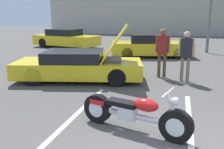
{
  "coord_description": "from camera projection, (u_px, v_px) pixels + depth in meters",
  "views": [
    {
      "loc": [
        -0.24,
        -3.52,
        2.34
      ],
      "look_at": [
        -1.9,
        2.6,
        0.8
      ],
      "focal_mm": 40.0,
      "sensor_mm": 36.0,
      "label": 1
    }
  ],
  "objects": [
    {
      "name": "parking_stripe_middle",
      "position": [
        191.0,
        147.0,
        4.5
      ],
      "size": [
        0.12,
        5.9,
        0.01
      ],
      "primitive_type": "cube",
      "color": "white",
      "rests_on": "ground"
    },
    {
      "name": "motorcycle",
      "position": [
        133.0,
        113.0,
        5.04
      ],
      "size": [
        2.34,
        0.93,
        0.95
      ],
      "rotation": [
        0.0,
        0.0,
        -0.27
      ],
      "color": "black",
      "rests_on": "ground"
    },
    {
      "name": "parked_car_left_row",
      "position": [
        66.0,
        39.0,
        17.91
      ],
      "size": [
        4.97,
        2.71,
        1.31
      ],
      "rotation": [
        0.0,
        0.0,
        -0.19
      ],
      "color": "yellow",
      "rests_on": "ground"
    },
    {
      "name": "parked_car_mid_left_row",
      "position": [
        151.0,
        46.0,
        14.03
      ],
      "size": [
        4.69,
        2.72,
        1.25
      ],
      "rotation": [
        0.0,
        0.0,
        0.23
      ],
      "color": "yellow",
      "rests_on": "ground"
    },
    {
      "name": "parking_stripe_foreground",
      "position": [
        60.0,
        130.0,
        5.16
      ],
      "size": [
        0.12,
        5.9,
        0.01
      ],
      "primitive_type": "cube",
      "color": "white",
      "rests_on": "ground"
    },
    {
      "name": "spectator_near_motorcycle",
      "position": [
        186.0,
        52.0,
        8.67
      ],
      "size": [
        0.52,
        0.23,
        1.77
      ],
      "color": "gray",
      "rests_on": "ground"
    },
    {
      "name": "show_car_hood_open",
      "position": [
        79.0,
        66.0,
        8.95
      ],
      "size": [
        4.75,
        2.69,
        2.0
      ],
      "rotation": [
        0.0,
        0.0,
        0.23
      ],
      "color": "yellow",
      "rests_on": "ground"
    },
    {
      "name": "far_building",
      "position": [
        183.0,
        14.0,
        28.98
      ],
      "size": [
        32.0,
        4.2,
        4.4
      ],
      "color": "#B2AD9E",
      "rests_on": "ground"
    },
    {
      "name": "spectator_by_show_car",
      "position": [
        163.0,
        49.0,
        9.25
      ],
      "size": [
        0.52,
        0.24,
        1.82
      ],
      "color": "brown",
      "rests_on": "ground"
    }
  ]
}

